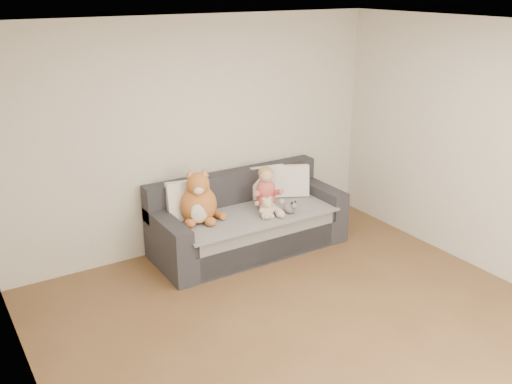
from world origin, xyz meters
TOP-DOWN VIEW (x-y plane):
  - room_shell at (0.00, 0.42)m, footprint 5.00×5.00m
  - sofa at (0.37, 2.06)m, footprint 2.20×0.94m
  - cushion_left at (-0.29, 2.20)m, footprint 0.49×0.28m
  - cushion_right_back at (0.79, 2.30)m, footprint 0.44×0.25m
  - cushion_right_front at (1.06, 2.18)m, footprint 0.46×0.35m
  - toddler at (0.58, 1.97)m, footprint 0.35×0.51m
  - plush_cat at (-0.24, 2.05)m, footprint 0.48×0.44m
  - teddy_bear at (0.44, 1.75)m, footprint 0.19×0.15m
  - plush_cow at (0.73, 1.72)m, footprint 0.13×0.20m
  - sippy_cup at (0.49, 1.77)m, footprint 0.11×0.08m

SIDE VIEW (x-z plane):
  - sofa at x=0.37m, z-range -0.12..0.73m
  - sippy_cup at x=0.49m, z-range 0.48..0.60m
  - plush_cow at x=0.73m, z-range 0.46..0.62m
  - teddy_bear at x=0.44m, z-range 0.45..0.69m
  - cushion_right_front at x=1.06m, z-range 0.47..0.86m
  - cushion_right_back at x=0.79m, z-range 0.47..0.86m
  - toddler at x=0.58m, z-range 0.43..0.93m
  - cushion_left at x=-0.29m, z-range 0.47..0.91m
  - plush_cat at x=-0.24m, z-range 0.39..1.01m
  - room_shell at x=0.00m, z-range -1.20..3.80m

